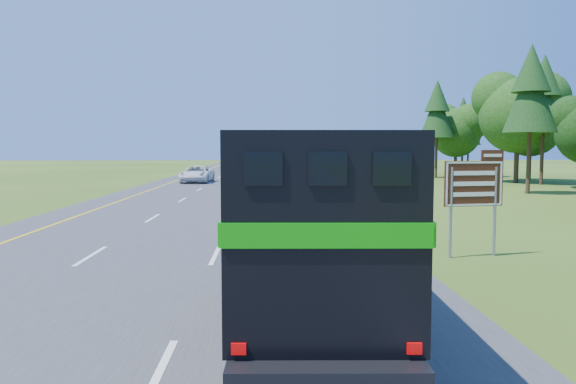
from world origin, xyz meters
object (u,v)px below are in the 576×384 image
(horse_truck, at_px, (312,228))
(far_car, at_px, (231,161))
(exit_sign, at_px, (475,188))
(white_suv, at_px, (197,174))

(horse_truck, distance_m, far_car, 99.90)
(exit_sign, bearing_deg, white_suv, 99.59)
(horse_truck, distance_m, white_suv, 43.72)
(horse_truck, relative_size, exit_sign, 2.43)
(white_suv, distance_m, far_car, 56.50)
(white_suv, relative_size, far_car, 1.17)
(horse_truck, distance_m, exit_sign, 8.54)
(horse_truck, xyz_separation_m, exit_sign, (5.33, 6.67, 0.21))
(far_car, relative_size, exit_sign, 1.55)
(far_car, height_order, exit_sign, exit_sign)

